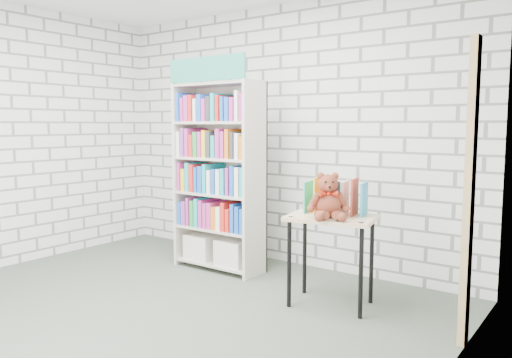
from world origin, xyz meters
The scene contains 7 objects.
ground centered at (0.00, 0.00, 0.00)m, with size 4.50×4.50×0.00m, color #434C40.
room_shell centered at (0.00, 0.00, 1.78)m, with size 4.52×4.02×2.81m.
bookshelf centered at (-0.33, 1.36, 1.00)m, with size 0.97×0.38×2.19m.
display_table centered at (1.12, 1.09, 0.66)m, with size 0.79×0.62×0.76m.
table_books centered at (1.10, 1.20, 0.91)m, with size 0.53×0.31×0.29m.
teddy_bear centered at (1.14, 0.98, 0.91)m, with size 0.36×0.35×0.37m.
door_trim centered at (2.23, 0.95, 1.05)m, with size 0.05×0.12×2.10m, color tan.
Camera 1 is at (3.03, -2.58, 1.52)m, focal length 35.00 mm.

